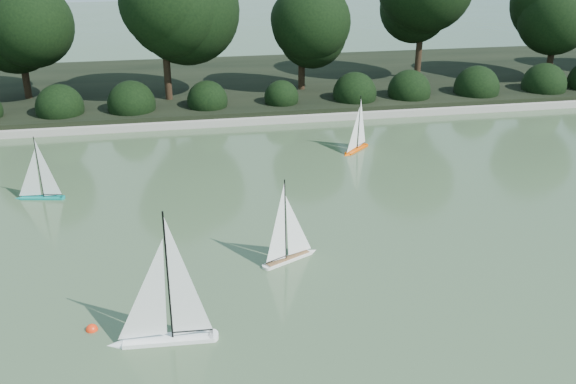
% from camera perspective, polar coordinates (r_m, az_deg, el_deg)
% --- Properties ---
extents(ground, '(80.00, 80.00, 0.00)m').
position_cam_1_polar(ground, '(9.47, 9.56, -9.20)').
color(ground, '#32472A').
rests_on(ground, ground).
extents(pond_coping, '(40.00, 0.35, 0.18)m').
position_cam_1_polar(pond_coping, '(17.45, -0.41, 6.53)').
color(pond_coping, gray).
rests_on(pond_coping, ground).
extents(far_bank, '(40.00, 8.00, 0.30)m').
position_cam_1_polar(far_bank, '(21.26, -2.38, 9.63)').
color(far_bank, black).
rests_on(far_bank, ground).
extents(tree_line, '(26.31, 3.93, 4.39)m').
position_cam_1_polar(tree_line, '(19.53, 1.93, 15.90)').
color(tree_line, black).
rests_on(tree_line, ground).
extents(shrub_hedge, '(29.10, 1.10, 1.10)m').
position_cam_1_polar(shrub_hedge, '(18.21, -0.93, 8.39)').
color(shrub_hedge, black).
rests_on(shrub_hedge, ground).
extents(sailboat_white_a, '(1.43, 0.30, 1.95)m').
position_cam_1_polar(sailboat_white_a, '(8.45, -11.45, -11.22)').
color(sailboat_white_a, white).
rests_on(sailboat_white_a, ground).
extents(sailboat_white_b, '(1.02, 0.62, 1.47)m').
position_cam_1_polar(sailboat_white_b, '(10.22, 0.37, -4.84)').
color(sailboat_white_b, white).
rests_on(sailboat_white_b, ground).
extents(sailboat_orange, '(0.83, 0.80, 1.40)m').
position_cam_1_polar(sailboat_orange, '(15.20, 5.99, 4.44)').
color(sailboat_orange, '#FD5100').
rests_on(sailboat_orange, ground).
extents(sailboat_teal, '(1.00, 0.34, 1.37)m').
position_cam_1_polar(sailboat_teal, '(13.37, -21.44, 0.30)').
color(sailboat_teal, '#0D7D71').
rests_on(sailboat_teal, ground).
extents(race_buoy, '(0.16, 0.16, 0.16)m').
position_cam_1_polar(race_buoy, '(9.05, -17.03, -11.63)').
color(race_buoy, '#FF2F0D').
rests_on(race_buoy, ground).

